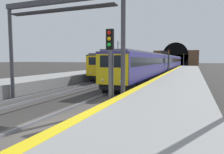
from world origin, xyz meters
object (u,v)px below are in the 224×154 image
Objects in this scene: train_main_approaching at (165,63)px; overhead_signal_gantry at (60,23)px; train_adjacent_platform at (136,63)px; catenary_mast_near at (118,55)px; railway_signal_mid at (168,61)px; railway_signal_near at (110,64)px; railway_signal_far at (184,59)px.

train_main_approaching is 34.53m from overhead_signal_gantry.
overhead_signal_gantry is (-29.37, -2.57, 3.28)m from train_adjacent_platform.
catenary_mast_near reaches higher than overhead_signal_gantry.
train_main_approaching is 10.50m from railway_signal_mid.
railway_signal_near is 0.49× the size of overhead_signal_gantry.
train_main_approaching reaches higher than railway_signal_mid.
catenary_mast_near is at bearing -134.87° from railway_signal_mid.
train_main_approaching is at bearing 133.90° from train_adjacent_platform.
train_main_approaching is 8.16× the size of catenary_mast_near.
overhead_signal_gantry reaches higher than railway_signal_near.
train_main_approaching is 13.66× the size of railway_signal_near.
railway_signal_mid is 20.28m from catenary_mast_near.
railway_signal_mid is 24.53m from overhead_signal_gantry.
train_adjacent_platform is at bearing -45.89° from train_main_approaching.
train_main_approaching is at bearing -4.29° from overhead_signal_gantry.
railway_signal_near is 25.89m from railway_signal_mid.
railway_signal_far is (78.28, 0.00, 0.26)m from railway_signal_near.
railway_signal_far is (42.07, -1.90, 0.82)m from train_main_approaching.
railway_signal_far is 40.73m from catenary_mast_near.
catenary_mast_near reaches higher than railway_signal_far.
train_main_approaching is 7.11m from train_adjacent_platform.
train_main_approaching is at bearing -2.59° from railway_signal_far.
overhead_signal_gantry is at bearing 5.19° from train_adjacent_platform.
overhead_signal_gantry is (-34.28, 2.57, 3.20)m from train_main_approaching.
railway_signal_near is 0.60× the size of catenary_mast_near.
railway_signal_mid is 52.39m from railway_signal_far.
railway_signal_far reaches higher than train_adjacent_platform.
railway_signal_mid reaches higher than railway_signal_near.
railway_signal_far is at bearing -20.63° from catenary_mast_near.
railway_signal_mid is (-5.40, -7.04, 0.59)m from train_adjacent_platform.
train_adjacent_platform reaches higher than railway_signal_mid.
overhead_signal_gantry reaches higher than railway_signal_far.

